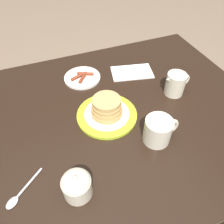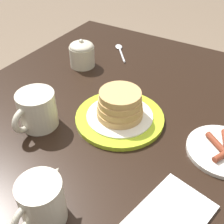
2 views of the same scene
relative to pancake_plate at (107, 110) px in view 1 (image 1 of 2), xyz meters
name	(u,v)px [view 1 (image 1 of 2)]	position (x,y,z in m)	size (l,w,h in m)	color
ground_plane	(115,193)	(0.05, 0.00, -0.78)	(8.00, 8.00, 0.00)	#7A6651
dining_table	(117,133)	(0.05, 0.00, -0.16)	(1.15, 0.93, 0.75)	black
pancake_plate	(107,110)	(0.00, 0.00, 0.00)	(0.23, 0.23, 0.09)	#AAC628
side_plate_bacon	(82,77)	(-0.02, 0.26, -0.02)	(0.16, 0.16, 0.02)	silver
coffee_mug	(159,130)	(0.12, -0.17, 0.02)	(0.13, 0.09, 0.09)	beige
creamer_pitcher	(175,84)	(0.31, 0.02, 0.02)	(0.12, 0.08, 0.10)	beige
sugar_bowl	(77,185)	(-0.18, -0.25, 0.01)	(0.08, 0.08, 0.09)	beige
napkin	(132,72)	(0.21, 0.22, -0.03)	(0.21, 0.15, 0.01)	white
spoon	(19,195)	(-0.34, -0.20, -0.03)	(0.12, 0.10, 0.01)	silver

